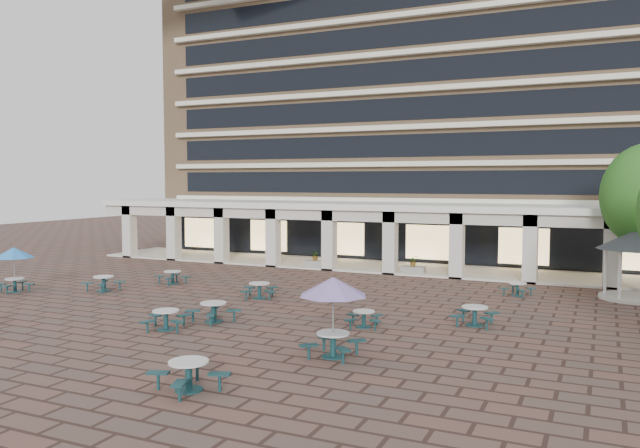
# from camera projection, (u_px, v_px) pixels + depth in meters

# --- Properties ---
(ground) EXTENTS (120.00, 120.00, 0.00)m
(ground) POSITION_uv_depth(u_px,v_px,m) (264.00, 307.00, 29.17)
(ground) COLOR brown
(ground) RESTS_ON ground
(apartment_building) EXTENTS (40.00, 15.50, 25.20)m
(apartment_building) POSITION_uv_depth(u_px,v_px,m) (417.00, 99.00, 51.38)
(apartment_building) COLOR #A3805C
(apartment_building) RESTS_ON ground
(retail_arcade) EXTENTS (42.00, 6.60, 4.40)m
(retail_arcade) POSITION_uv_depth(u_px,v_px,m) (372.00, 223.00, 42.38)
(retail_arcade) COLOR white
(retail_arcade) RESTS_ON ground
(picnic_table_1) EXTENTS (2.17, 2.17, 0.79)m
(picnic_table_1) POSITION_uv_depth(u_px,v_px,m) (166.00, 318.00, 24.71)
(picnic_table_1) COLOR #163D43
(picnic_table_1) RESTS_ON ground
(picnic_table_3) EXTENTS (2.35, 2.35, 0.85)m
(picnic_table_3) POSITION_uv_depth(u_px,v_px,m) (189.00, 373.00, 17.55)
(picnic_table_3) COLOR #163D43
(picnic_table_3) RESTS_ON ground
(picnic_table_4) EXTENTS (2.05, 2.05, 2.37)m
(picnic_table_4) POSITION_uv_depth(u_px,v_px,m) (14.00, 254.00, 32.98)
(picnic_table_4) COLOR #163D43
(picnic_table_4) RESTS_ON ground
(picnic_table_5) EXTENTS (2.19, 2.19, 0.83)m
(picnic_table_5) POSITION_uv_depth(u_px,v_px,m) (213.00, 310.00, 26.09)
(picnic_table_5) COLOR #163D43
(picnic_table_5) RESTS_ON ground
(picnic_table_6) EXTENTS (2.33, 2.33, 2.69)m
(picnic_table_6) POSITION_uv_depth(u_px,v_px,m) (333.00, 290.00, 20.75)
(picnic_table_6) COLOR #163D43
(picnic_table_6) RESTS_ON ground
(picnic_table_7) EXTENTS (1.79, 1.79, 0.80)m
(picnic_table_7) POSITION_uv_depth(u_px,v_px,m) (475.00, 314.00, 25.42)
(picnic_table_7) COLOR #163D43
(picnic_table_7) RESTS_ON ground
(picnic_table_8) EXTENTS (1.96, 1.96, 0.80)m
(picnic_table_8) POSITION_uv_depth(u_px,v_px,m) (104.00, 282.00, 33.40)
(picnic_table_8) COLOR #163D43
(picnic_table_8) RESTS_ON ground
(picnic_table_9) EXTENTS (2.16, 2.16, 0.79)m
(picnic_table_9) POSITION_uv_depth(u_px,v_px,m) (259.00, 289.00, 31.30)
(picnic_table_9) COLOR #163D43
(picnic_table_9) RESTS_ON ground
(picnic_table_10) EXTENTS (1.76, 1.76, 0.67)m
(picnic_table_10) POSITION_uv_depth(u_px,v_px,m) (364.00, 317.00, 25.15)
(picnic_table_10) COLOR #163D43
(picnic_table_10) RESTS_ON ground
(picnic_table_12) EXTENTS (2.04, 2.04, 0.74)m
(picnic_table_12) POSITION_uv_depth(u_px,v_px,m) (173.00, 276.00, 35.70)
(picnic_table_12) COLOR #163D43
(picnic_table_12) RESTS_ON ground
(picnic_table_13) EXTENTS (1.81, 1.81, 0.68)m
(picnic_table_13) POSITION_uv_depth(u_px,v_px,m) (517.00, 288.00, 32.01)
(picnic_table_13) COLOR #163D43
(picnic_table_13) RESTS_ON ground
(gazebo) EXTENTS (3.68, 3.68, 3.43)m
(gazebo) POSITION_uv_depth(u_px,v_px,m) (635.00, 248.00, 30.95)
(gazebo) COLOR beige
(gazebo) RESTS_ON ground
(planter_left) EXTENTS (1.50, 0.60, 1.17)m
(planter_left) POSITION_uv_depth(u_px,v_px,m) (315.00, 261.00, 42.23)
(planter_left) COLOR gray
(planter_left) RESTS_ON ground
(planter_right) EXTENTS (1.50, 0.73, 1.18)m
(planter_right) POSITION_uv_depth(u_px,v_px,m) (413.00, 267.00, 39.38)
(planter_right) COLOR gray
(planter_right) RESTS_ON ground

